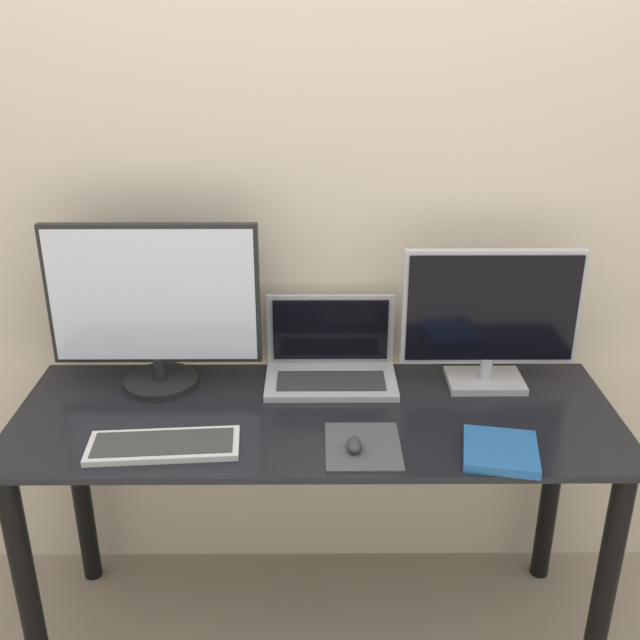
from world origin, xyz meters
name	(u,v)px	position (x,y,z in m)	size (l,w,h in m)	color
wall_back	(315,204)	(0.00, 0.66, 1.25)	(7.00, 0.05, 2.50)	beige
desk	(316,460)	(0.00, 0.30, 0.61)	(1.63, 0.60, 0.77)	black
monitor_left	(153,306)	(-0.45, 0.47, 1.01)	(0.59, 0.21, 0.48)	black
monitor_right	(490,317)	(0.49, 0.47, 0.98)	(0.50, 0.15, 0.41)	#B2B2B7
laptop	(330,359)	(0.04, 0.51, 0.82)	(0.38, 0.23, 0.23)	#ADADB2
keyboard	(163,445)	(-0.38, 0.13, 0.77)	(0.38, 0.17, 0.02)	silver
mousepad	(362,446)	(0.12, 0.13, 0.77)	(0.19, 0.22, 0.00)	#47474C
mouse	(354,445)	(0.09, 0.11, 0.79)	(0.04, 0.06, 0.03)	#333333
book	(500,451)	(0.45, 0.09, 0.78)	(0.21, 0.22, 0.02)	#235B9E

